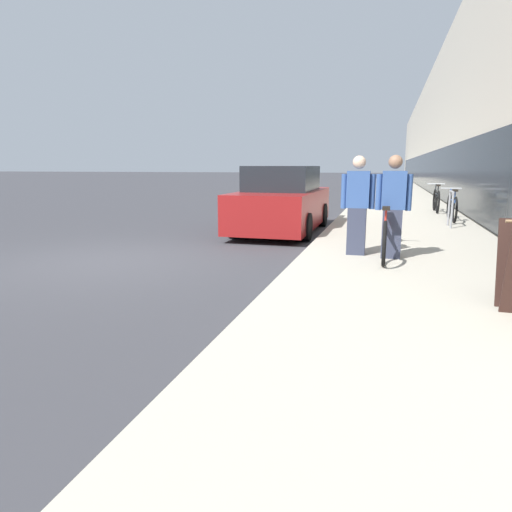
% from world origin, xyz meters
% --- Properties ---
extents(ground_plane, '(220.00, 220.00, 0.00)m').
position_xyz_m(ground_plane, '(0.00, 0.00, 0.00)').
color(ground_plane, '#38383D').
extents(sidewalk_slab, '(3.49, 70.00, 0.15)m').
position_xyz_m(sidewalk_slab, '(4.80, 21.00, 0.08)').
color(sidewalk_slab, '#B2AA99').
rests_on(sidewalk_slab, ground).
extents(storefront_facade, '(10.01, 70.00, 7.39)m').
position_xyz_m(storefront_facade, '(11.58, 29.00, 3.69)').
color(storefront_facade, beige).
rests_on(storefront_facade, ground).
extents(tandem_bicycle, '(0.52, 2.73, 0.83)m').
position_xyz_m(tandem_bicycle, '(4.36, 1.19, 0.51)').
color(tandem_bicycle, black).
rests_on(tandem_bicycle, sidewalk_slab).
extents(person_rider, '(0.53, 0.21, 1.57)m').
position_xyz_m(person_rider, '(4.46, 0.83, 0.94)').
color(person_rider, '#33384C').
rests_on(person_rider, sidewalk_slab).
extents(person_bystander, '(0.53, 0.21, 1.56)m').
position_xyz_m(person_bystander, '(3.92, 0.98, 0.94)').
color(person_bystander, '#33384C').
rests_on(person_bystander, sidewalk_slab).
extents(bike_rack_hoop, '(0.05, 0.60, 0.84)m').
position_xyz_m(bike_rack_hoop, '(5.81, 5.06, 0.67)').
color(bike_rack_hoop, gray).
rests_on(bike_rack_hoop, sidewalk_slab).
extents(cruiser_bike_nearest, '(0.52, 1.79, 0.83)m').
position_xyz_m(cruiser_bike_nearest, '(6.02, 6.45, 0.51)').
color(cruiser_bike_nearest, black).
rests_on(cruiser_bike_nearest, sidewalk_slab).
extents(cruiser_bike_middle, '(0.52, 1.67, 0.87)m').
position_xyz_m(cruiser_bike_middle, '(5.85, 8.82, 0.52)').
color(cruiser_bike_middle, black).
rests_on(cruiser_bike_middle, sidewalk_slab).
extents(parked_sedan_curbside, '(1.79, 4.22, 1.56)m').
position_xyz_m(parked_sedan_curbside, '(1.96, 4.25, 0.71)').
color(parked_sedan_curbside, maroon).
rests_on(parked_sedan_curbside, ground).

